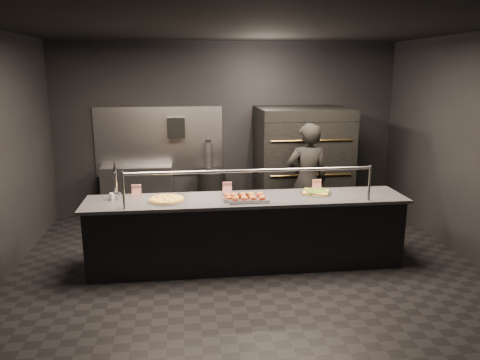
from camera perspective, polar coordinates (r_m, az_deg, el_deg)
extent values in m
plane|color=black|center=(6.29, 0.81, -10.30)|extent=(6.00, 6.00, 0.00)
plane|color=black|center=(5.79, 0.91, 18.08)|extent=(6.00, 6.00, 0.00)
cube|color=black|center=(8.31, -1.53, 6.24)|extent=(6.00, 0.04, 3.00)
cube|color=black|center=(3.46, 6.59, -3.86)|extent=(6.00, 0.04, 3.00)
cube|color=black|center=(6.93, 26.29, 3.48)|extent=(0.04, 5.00, 3.00)
cube|color=#99999E|center=(8.29, -9.82, 4.64)|extent=(2.20, 0.02, 1.20)
cube|color=black|center=(6.13, 0.83, -6.53)|extent=(4.00, 0.70, 0.88)
cube|color=#36353A|center=(5.99, 0.84, -2.38)|extent=(4.10, 0.78, 0.04)
cylinder|color=#99999E|center=(5.62, -14.04, -1.23)|extent=(0.03, 0.03, 0.45)
cylinder|color=#99999E|center=(6.04, 15.50, -0.34)|extent=(0.03, 0.03, 0.45)
cylinder|color=#99999E|center=(5.59, 1.28, 1.14)|extent=(3.00, 0.04, 0.04)
cube|color=black|center=(8.17, 7.35, -2.57)|extent=(1.50, 1.15, 0.60)
cube|color=black|center=(8.03, 7.47, 1.55)|extent=(1.50, 1.20, 0.55)
cube|color=black|center=(7.94, 7.59, 5.44)|extent=(1.50, 1.20, 0.55)
cube|color=black|center=(7.90, 7.67, 8.10)|extent=(1.50, 1.20, 0.18)
cylinder|color=gold|center=(7.45, 8.66, 0.59)|extent=(1.30, 0.02, 0.02)
cylinder|color=gold|center=(7.35, 8.80, 4.78)|extent=(1.30, 0.02, 0.02)
cube|color=#99999E|center=(8.33, -12.39, -1.40)|extent=(1.20, 0.35, 0.90)
cube|color=black|center=(8.16, -7.80, 6.35)|extent=(0.30, 0.20, 0.35)
cylinder|color=#B2B2B7|center=(8.25, -3.87, 3.01)|extent=(0.14, 0.14, 0.45)
cube|color=black|center=(8.21, -3.89, 4.73)|extent=(0.10, 0.06, 0.06)
cylinder|color=silver|center=(6.16, -14.84, -1.84)|extent=(0.13, 0.13, 0.07)
cylinder|color=silver|center=(6.12, -14.93, -0.36)|extent=(0.05, 0.05, 0.33)
cylinder|color=silver|center=(6.02, -15.10, 0.82)|extent=(0.02, 0.09, 0.02)
cone|color=black|center=(6.07, -15.06, 1.72)|extent=(0.05, 0.05, 0.13)
cylinder|color=silver|center=(5.93, -8.90, -2.43)|extent=(0.50, 0.50, 0.01)
cylinder|color=#B48839|center=(5.93, -8.90, -2.32)|extent=(0.44, 0.44, 0.02)
cylinder|color=#EDBF4D|center=(5.93, -8.91, -2.21)|extent=(0.38, 0.38, 0.01)
cube|color=silver|center=(5.93, -0.06, -2.24)|extent=(0.43, 0.32, 0.02)
ellipsoid|color=#CD672B|center=(5.84, -1.40, -2.17)|extent=(0.08, 0.08, 0.05)
ellipsoid|color=#CD672B|center=(5.97, -1.53, -1.81)|extent=(0.08, 0.08, 0.05)
ellipsoid|color=#CD672B|center=(5.85, -0.45, -2.13)|extent=(0.08, 0.08, 0.05)
ellipsoid|color=#CD672B|center=(5.98, -0.61, -1.78)|extent=(0.08, 0.08, 0.05)
ellipsoid|color=#CD672B|center=(5.86, 0.49, -2.10)|extent=(0.08, 0.08, 0.05)
ellipsoid|color=#CD672B|center=(5.99, 0.31, -1.75)|extent=(0.08, 0.08, 0.05)
ellipsoid|color=#CD672B|center=(5.87, 1.43, -2.07)|extent=(0.08, 0.08, 0.05)
ellipsoid|color=#CD672B|center=(6.00, 1.23, -1.72)|extent=(0.08, 0.08, 0.05)
cube|color=silver|center=(5.89, 0.97, -2.35)|extent=(0.50, 0.38, 0.02)
ellipsoid|color=#CD672B|center=(5.78, -0.58, -2.25)|extent=(0.09, 0.09, 0.06)
ellipsoid|color=#CD672B|center=(5.94, -0.76, -1.83)|extent=(0.09, 0.09, 0.06)
ellipsoid|color=#CD672B|center=(5.79, 0.53, -2.21)|extent=(0.09, 0.09, 0.06)
ellipsoid|color=#CD672B|center=(5.95, 0.32, -1.79)|extent=(0.09, 0.09, 0.06)
ellipsoid|color=#CD672B|center=(5.81, 1.63, -2.17)|extent=(0.09, 0.09, 0.06)
ellipsoid|color=#CD672B|center=(5.96, 1.39, -1.76)|extent=(0.09, 0.09, 0.06)
ellipsoid|color=#CD672B|center=(5.82, 2.72, -2.14)|extent=(0.09, 0.09, 0.06)
ellipsoid|color=#CD672B|center=(5.98, 2.46, -1.72)|extent=(0.09, 0.09, 0.06)
cylinder|color=silver|center=(6.27, 9.22, -1.60)|extent=(0.42, 0.42, 0.01)
cube|color=#B48839|center=(6.26, 9.23, -1.46)|extent=(0.42, 0.40, 0.02)
cube|color=#EDBF4D|center=(6.26, 9.23, -1.35)|extent=(0.40, 0.38, 0.01)
cube|color=green|center=(6.26, 9.24, -1.27)|extent=(0.37, 0.35, 0.01)
cylinder|color=silver|center=(6.08, -15.38, -1.98)|extent=(0.05, 0.05, 0.09)
cylinder|color=silver|center=(6.07, -14.53, -2.04)|extent=(0.04, 0.04, 0.07)
cube|color=white|center=(6.21, -12.51, -1.22)|extent=(0.12, 0.04, 0.15)
cube|color=white|center=(6.21, -1.57, -0.91)|extent=(0.12, 0.04, 0.15)
cube|color=white|center=(6.44, 9.34, -0.57)|extent=(0.12, 0.04, 0.15)
cylinder|color=black|center=(8.19, -3.48, -1.70)|extent=(0.49, 0.49, 0.81)
imported|color=black|center=(7.11, 8.15, -0.16)|extent=(0.66, 0.44, 1.76)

